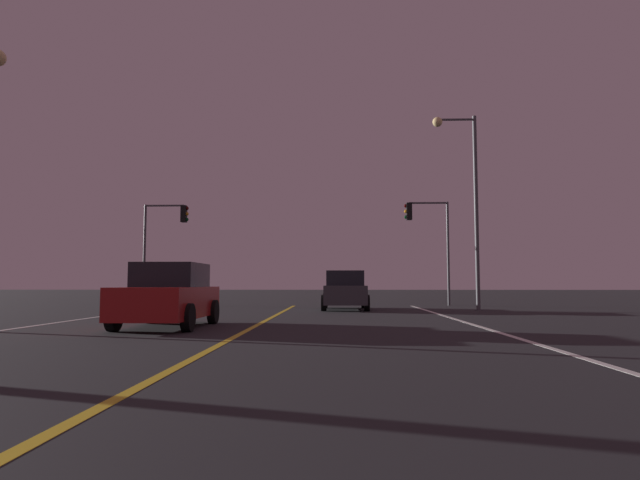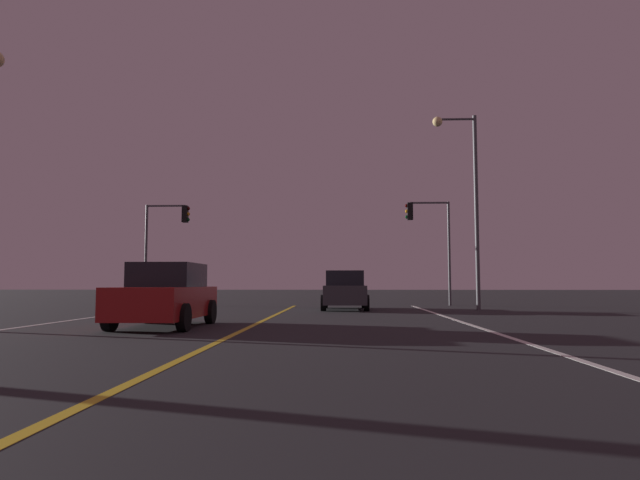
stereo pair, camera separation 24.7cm
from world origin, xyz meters
TOP-DOWN VIEW (x-y plane):
  - lane_edge_right at (6.03, 11.91)m, footprint 0.16×35.81m
  - lane_center_divider at (0.00, 11.91)m, footprint 0.16×35.81m
  - car_oncoming at (-2.25, 15.84)m, footprint 2.02×4.30m
  - car_ahead_far at (2.56, 25.73)m, footprint 2.02×4.30m
  - traffic_light_near_right at (6.99, 30.31)m, footprint 2.34×0.36m
  - traffic_light_near_left at (-6.95, 30.31)m, footprint 2.41×0.36m
  - street_lamp_right_far at (7.90, 25.32)m, footprint 1.93×0.44m

SIDE VIEW (x-z plane):
  - lane_edge_right at x=6.03m, z-range 0.00..0.01m
  - lane_center_divider at x=0.00m, z-range 0.00..0.01m
  - car_oncoming at x=-2.25m, z-range -0.03..1.67m
  - car_ahead_far at x=2.56m, z-range -0.03..1.67m
  - traffic_light_near_left at x=-6.95m, z-range 1.27..6.63m
  - traffic_light_near_right at x=6.99m, z-range 1.28..6.72m
  - street_lamp_right_far at x=7.90m, z-range 1.08..9.61m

